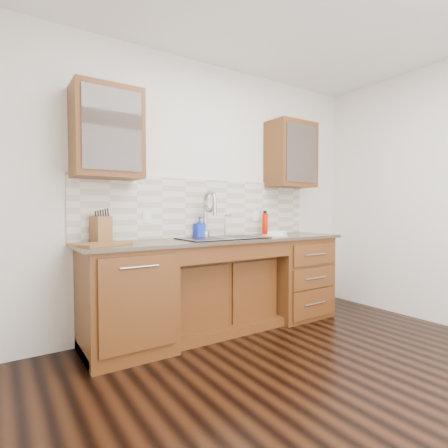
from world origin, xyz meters
TOP-DOWN VIEW (x-y plane):
  - ground at (0.00, 0.00)m, footprint 4.00×3.50m
  - wall_back at (0.00, 1.80)m, footprint 4.00×0.10m
  - base_cabinet_left at (-0.95, 1.44)m, footprint 0.70×0.62m
  - base_cabinet_center at (0.00, 1.53)m, footprint 1.20×0.44m
  - base_cabinet_right at (0.95, 1.44)m, footprint 0.70×0.62m
  - countertop at (0.00, 1.43)m, footprint 2.70×0.65m
  - backsplash at (0.00, 1.74)m, footprint 2.70×0.02m
  - sink at (0.00, 1.41)m, footprint 0.84×0.46m
  - faucet at (-0.07, 1.64)m, footprint 0.04×0.04m
  - filter_tap at (0.18, 1.65)m, footprint 0.02×0.02m
  - upper_cabinet_left at (-1.05, 1.58)m, footprint 0.55×0.34m
  - upper_cabinet_right at (1.05, 1.58)m, footprint 0.55×0.34m
  - outlet_left at (-0.65, 1.73)m, footprint 0.08×0.01m
  - outlet_right at (0.65, 1.73)m, footprint 0.08×0.01m
  - soap_bottle at (-0.12, 1.66)m, footprint 0.10×0.10m
  - water_bottle at (0.69, 1.62)m, footprint 0.08×0.08m
  - plate at (0.60, 1.35)m, footprint 0.32×0.32m
  - dish_towel at (0.66, 1.37)m, footprint 0.27×0.26m
  - knife_block at (-1.10, 1.62)m, footprint 0.15×0.21m
  - cutting_board at (-1.15, 1.40)m, footprint 0.45×0.39m
  - cup_left_a at (-1.17, 1.58)m, footprint 0.13×0.13m
  - cup_left_b at (-0.99, 1.58)m, footprint 0.13×0.13m
  - cup_right_a at (0.97, 1.58)m, footprint 0.17×0.17m
  - cup_right_b at (1.20, 1.58)m, footprint 0.14×0.14m

SIDE VIEW (x-z plane):
  - ground at x=0.00m, z-range -0.10..0.00m
  - base_cabinet_center at x=0.00m, z-range 0.00..0.70m
  - base_cabinet_left at x=-0.95m, z-range 0.00..0.88m
  - base_cabinet_right at x=0.95m, z-range 0.00..0.88m
  - sink at x=0.00m, z-range 0.73..0.92m
  - countertop at x=0.00m, z-range 0.88..0.91m
  - plate at x=0.60m, z-range 0.91..0.93m
  - cutting_board at x=-1.15m, z-range 0.91..0.93m
  - dish_towel at x=0.66m, z-range 0.93..0.96m
  - soap_bottle at x=-0.12m, z-range 0.91..1.12m
  - knife_block at x=-1.10m, z-range 0.91..1.13m
  - water_bottle at x=0.69m, z-range 0.91..1.15m
  - filter_tap at x=0.18m, z-range 0.91..1.15m
  - faucet at x=-0.07m, z-range 0.91..1.31m
  - outlet_left at x=-0.65m, z-range 1.06..1.18m
  - outlet_right at x=0.65m, z-range 1.06..1.18m
  - backsplash at x=0.00m, z-range 0.91..1.50m
  - wall_back at x=0.00m, z-range 0.00..2.70m
  - cup_left_b at x=-0.99m, z-range 1.72..1.82m
  - cup_left_a at x=-1.17m, z-range 1.72..1.82m
  - cup_right_b at x=1.20m, z-range 1.73..1.83m
  - cup_right_a at x=0.97m, z-range 1.72..1.83m
  - upper_cabinet_left at x=-1.05m, z-range 1.45..2.20m
  - upper_cabinet_right at x=1.05m, z-range 1.45..2.20m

